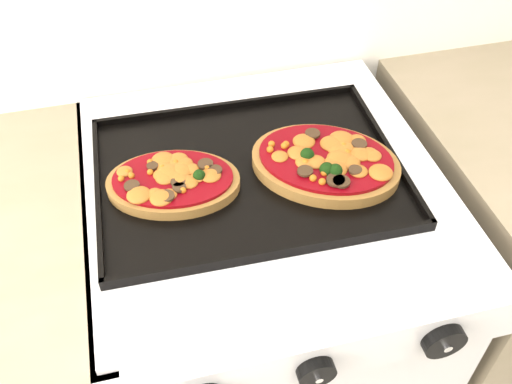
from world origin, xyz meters
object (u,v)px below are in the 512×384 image
object	(u,v)px
stove	(262,323)
pizza_right	(325,161)
pizza_left	(173,181)
baking_tray	(249,170)

from	to	relation	value
stove	pizza_right	distance (m)	0.49
pizza_left	pizza_right	distance (m)	0.25
baking_tray	pizza_left	size ratio (longest dim) A/B	2.34
stove	pizza_right	world-z (taller)	pizza_right
stove	pizza_right	xyz separation A→B (m)	(0.10, -0.02, 0.48)
baking_tray	stove	bearing A→B (deg)	-10.49
baking_tray	pizza_left	bearing A→B (deg)	-174.90
stove	pizza_right	size ratio (longest dim) A/B	3.70
pizza_right	stove	bearing A→B (deg)	168.31
pizza_right	pizza_left	bearing A→B (deg)	175.99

